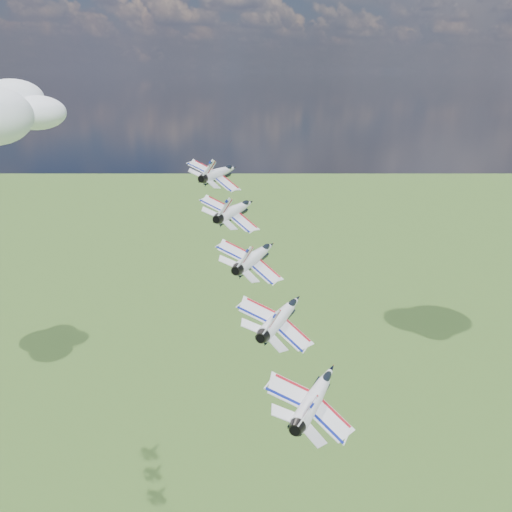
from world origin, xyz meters
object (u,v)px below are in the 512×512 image
Objects in this scene: jet_2 at (256,256)px; jet_4 at (316,395)px; jet_1 at (236,210)px; jet_3 at (282,315)px; jet_0 at (220,173)px.

jet_2 reaches higher than jet_4.
jet_1 is 1.00× the size of jet_3.
jet_4 is at bearing -52.06° from jet_3.
jet_4 is (18.45, -13.90, -7.41)m from jet_2.
jet_2 is 24.26m from jet_4.
jet_2 is (18.45, -13.90, -7.41)m from jet_0.
jet_0 is 12.13m from jet_1.
jet_1 is 12.13m from jet_2.
jet_3 is (9.22, -6.95, -3.70)m from jet_2.
jet_2 is 1.00× the size of jet_3.
jet_0 reaches higher than jet_4.
jet_2 is at bearing 127.94° from jet_3.
jet_0 reaches higher than jet_3.
jet_0 is 1.00× the size of jet_1.
jet_3 is 1.00× the size of jet_4.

